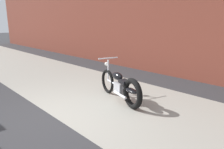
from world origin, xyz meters
TOP-DOWN VIEW (x-y plane):
  - ground_plane at (0.00, 0.00)m, footprint 80.00×80.00m
  - sidewalk_slab at (0.00, 1.75)m, footprint 36.00×3.50m
  - motorcycle_black at (0.26, 1.71)m, footprint 1.96×0.78m

SIDE VIEW (x-z plane):
  - ground_plane at x=0.00m, z-range 0.00..0.00m
  - sidewalk_slab at x=0.00m, z-range 0.00..0.01m
  - motorcycle_black at x=0.26m, z-range -0.12..0.91m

